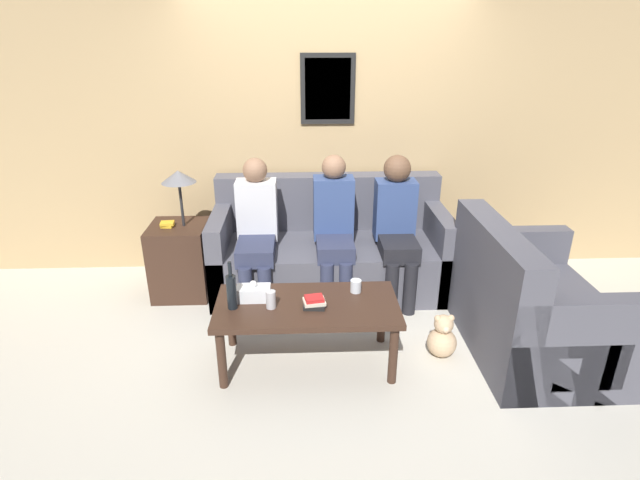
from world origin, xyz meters
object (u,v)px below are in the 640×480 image
(coffee_table, at_px, (307,311))
(person_middle, at_px, (334,224))
(couch_main, at_px, (329,251))
(person_left, at_px, (256,227))
(person_right, at_px, (397,223))
(wine_bottle, at_px, (232,291))
(teddy_bear, at_px, (442,338))
(couch_side, at_px, (529,310))
(drinking_glass, at_px, (356,286))

(coffee_table, bearing_deg, person_middle, 75.86)
(couch_main, bearing_deg, person_left, -162.79)
(person_left, xyz_separation_m, person_right, (1.18, -0.01, 0.02))
(couch_main, relative_size, coffee_table, 1.65)
(couch_main, height_order, person_left, person_left)
(person_right, bearing_deg, wine_bottle, -141.76)
(teddy_bear, bearing_deg, couch_side, 4.72)
(drinking_glass, xyz_separation_m, person_middle, (-0.10, 0.83, 0.15))
(couch_main, bearing_deg, couch_side, -38.30)
(drinking_glass, distance_m, teddy_bear, 0.74)
(wine_bottle, height_order, person_middle, person_middle)
(coffee_table, height_order, person_middle, person_middle)
(couch_main, bearing_deg, person_middle, -82.10)
(coffee_table, distance_m, person_right, 1.27)
(couch_main, bearing_deg, teddy_bear, -56.63)
(person_left, bearing_deg, person_right, -0.60)
(person_right, bearing_deg, person_left, 179.40)
(teddy_bear, bearing_deg, person_left, 145.70)
(couch_main, relative_size, teddy_bear, 6.14)
(coffee_table, distance_m, person_left, 1.09)
(drinking_glass, bearing_deg, person_left, 132.34)
(person_right, bearing_deg, coffee_table, -128.78)
(couch_side, distance_m, person_right, 1.24)
(person_right, bearing_deg, drinking_glass, -117.81)
(coffee_table, bearing_deg, drinking_glass, 23.67)
(person_right, bearing_deg, couch_side, -46.99)
(wine_bottle, distance_m, person_right, 1.62)
(person_left, relative_size, person_middle, 0.98)
(coffee_table, xyz_separation_m, teddy_bear, (0.97, 0.04, -0.27))
(couch_main, distance_m, coffee_table, 1.20)
(drinking_glass, bearing_deg, wine_bottle, -167.43)
(couch_main, xyz_separation_m, coffee_table, (-0.22, -1.17, 0.08))
(drinking_glass, height_order, person_middle, person_middle)
(wine_bottle, distance_m, person_left, 1.02)
(couch_side, relative_size, person_right, 1.01)
(person_left, relative_size, teddy_bear, 3.63)
(person_left, xyz_separation_m, teddy_bear, (1.37, -0.94, -0.51))
(couch_side, distance_m, drinking_glass, 1.26)
(coffee_table, xyz_separation_m, drinking_glass, (0.35, 0.15, 0.11))
(person_right, distance_m, teddy_bear, 1.09)
(wine_bottle, bearing_deg, coffee_table, 4.12)
(person_middle, bearing_deg, person_right, -2.16)
(wine_bottle, bearing_deg, drinking_glass, 12.57)
(person_left, xyz_separation_m, person_middle, (0.65, 0.01, 0.01))
(couch_side, relative_size, person_left, 1.03)
(drinking_glass, bearing_deg, couch_main, 96.95)
(person_middle, xyz_separation_m, teddy_bear, (0.72, -0.94, -0.53))
(teddy_bear, bearing_deg, coffee_table, -177.59)
(couch_side, bearing_deg, person_right, 43.01)
(person_left, bearing_deg, teddy_bear, -34.30)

